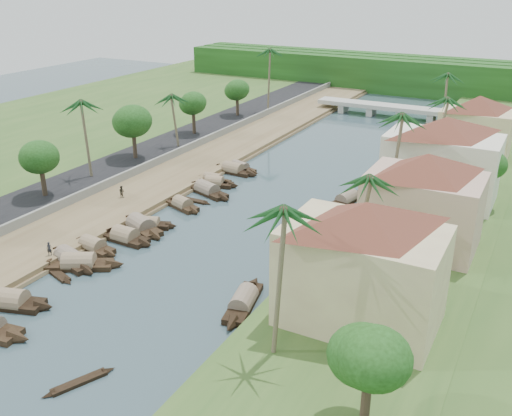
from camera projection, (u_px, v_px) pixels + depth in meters
The scene contains 46 objects.
ground at pixel (178, 269), 56.00m from camera, with size 220.00×220.00×0.00m, color #364B52.
left_bank at pixel (167, 179), 79.08m from camera, with size 10.00×180.00×0.80m, color brown.
right_bank at pixel (421, 226), 63.84m from camera, with size 16.00×180.00×1.20m, color #325421.
road at pixel (119, 168), 82.65m from camera, with size 8.00×180.00×1.40m, color black.
retaining_wall at pixel (142, 168), 80.54m from camera, with size 0.40×180.00×1.10m, color gray.
treeline at pixel (420, 76), 135.99m from camera, with size 120.00×14.00×8.00m.
bridge at pixel (386, 108), 114.04m from camera, with size 28.00×4.00×2.40m.
building_near at pixel (362, 263), 43.69m from camera, with size 14.85×14.85×10.20m.
building_mid at pixel (423, 200), 56.40m from camera, with size 14.11×14.11×9.70m.
building_far at pixel (442, 158), 68.14m from camera, with size 15.59×15.59×10.20m.
building_distant at pixel (476, 126), 84.21m from camera, with size 12.62×12.62×9.20m.
sampan_1 at pixel (11, 302), 49.62m from camera, with size 8.42×4.26×2.42m.
sampan_2 at pixel (79, 264), 56.06m from camera, with size 8.81×6.03×2.37m.
sampan_3 at pixel (70, 260), 56.92m from camera, with size 8.78×3.89×2.30m.
sampan_4 at pixel (93, 246), 59.64m from camera, with size 7.49×2.54×2.11m.
sampan_5 at pixel (125, 237), 61.67m from camera, with size 7.59×2.30×2.38m.
sampan_6 at pixel (141, 226), 64.30m from camera, with size 8.72×4.91×2.52m.
sampan_7 at pixel (149, 224), 64.88m from camera, with size 6.65×3.74×1.82m.
sampan_8 at pixel (183, 205), 70.21m from camera, with size 6.74×3.65×2.07m.
sampan_9 at pixel (207, 190), 74.86m from camera, with size 9.38×4.77×2.33m.
sampan_10 at pixel (213, 180), 78.59m from camera, with size 7.05×1.88×1.97m.
sampan_11 at pixel (214, 183), 77.43m from camera, with size 7.21×3.16×2.05m.
sampan_12 at pixel (240, 168), 83.64m from camera, with size 7.67×3.48×1.86m.
sampan_13 at pixel (233, 170), 82.50m from camera, with size 8.53×2.31×2.30m.
sampan_14 at pixel (243, 302), 49.63m from camera, with size 3.60×9.32×2.22m.
sampan_15 at pixel (287, 268), 55.36m from camera, with size 2.95×6.91×1.87m.
sampan_16 at pixel (347, 199), 71.93m from camera, with size 3.33×8.72×2.11m.
canoe_0 at pixel (79, 382), 40.38m from camera, with size 2.96×5.27×0.72m.
canoe_1 at pixel (57, 274), 54.85m from camera, with size 5.50×2.54×0.89m.
canoe_2 at pixel (192, 200), 72.46m from camera, with size 5.67×0.84×0.82m.
palm_0 at pixel (278, 212), 37.51m from camera, with size 3.20×3.20×13.04m.
palm_1 at pixel (360, 178), 49.71m from camera, with size 3.20×3.20×10.89m.
palm_2 at pixel (398, 117), 61.95m from camera, with size 3.20×3.20×13.02m.
palm_3 at pixel (441, 100), 77.16m from camera, with size 3.20×3.20×11.51m.
palm_5 at pixel (83, 104), 73.35m from camera, with size 3.20×3.20×11.69m.
palm_6 at pixel (175, 97), 87.39m from camera, with size 3.20×3.20×9.52m.
palm_7 at pixel (449, 76), 91.03m from camera, with size 3.20×3.20×12.20m.
palm_8 at pixel (269, 51), 108.91m from camera, with size 3.20×3.20×13.38m.
tree_2 at pixel (40, 158), 68.73m from camera, with size 4.70×4.70×6.85m.
tree_3 at pixel (133, 122), 82.73m from camera, with size 5.54×5.54×7.78m.
tree_4 at pixel (193, 104), 95.66m from camera, with size 4.37×4.37×6.95m.
tree_5 at pixel (237, 91), 107.97m from camera, with size 4.43×4.43×6.66m.
tree_6 at pixel (486, 166), 66.34m from camera, with size 4.14×4.14×6.65m.
tree_7 at pixel (370, 358), 33.22m from camera, with size 4.43×4.43×6.92m.
person_near at pixel (49, 249), 56.69m from camera, with size 0.52×0.34×1.43m, color #23242A.
person_far at pixel (122, 192), 71.31m from camera, with size 0.73×0.57×1.50m, color #393328.
Camera 1 is at (29.95, -40.03, 27.05)m, focal length 40.00 mm.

